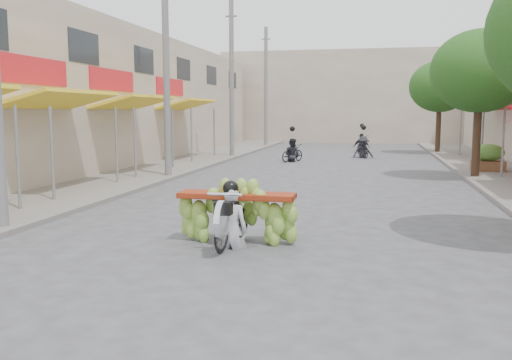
% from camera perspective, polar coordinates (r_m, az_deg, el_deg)
% --- Properties ---
extents(ground, '(120.00, 120.00, 0.00)m').
position_cam_1_polar(ground, '(7.05, -3.89, -12.75)').
color(ground, '#545459').
rests_on(ground, ground).
extents(sidewalk_left, '(4.00, 60.00, 0.12)m').
position_cam_1_polar(sidewalk_left, '(23.24, -10.17, 1.33)').
color(sidewalk_left, slate).
rests_on(sidewalk_left, ground).
extents(shophouse_row_left, '(9.77, 40.00, 6.00)m').
position_cam_1_polar(shophouse_row_left, '(24.61, -22.15, 8.09)').
color(shophouse_row_left, '#BAA793').
rests_on(shophouse_row_left, ground).
extents(far_building, '(20.00, 6.00, 7.00)m').
position_cam_1_polar(far_building, '(44.41, 10.03, 8.54)').
color(far_building, '#BAA793').
rests_on(far_building, ground).
extents(utility_pole_mid, '(0.60, 0.24, 8.00)m').
position_cam_1_polar(utility_pole_mid, '(19.81, -9.44, 11.83)').
color(utility_pole_mid, slate).
rests_on(utility_pole_mid, ground).
extents(utility_pole_far, '(0.60, 0.24, 8.00)m').
position_cam_1_polar(utility_pole_far, '(28.35, -2.59, 10.50)').
color(utility_pole_far, slate).
rests_on(utility_pole_far, ground).
extents(utility_pole_back, '(0.60, 0.24, 8.00)m').
position_cam_1_polar(utility_pole_back, '(37.11, 1.04, 9.74)').
color(utility_pole_back, slate).
rests_on(utility_pole_back, ground).
extents(street_tree_mid, '(3.40, 3.40, 5.25)m').
position_cam_1_polar(street_tree_mid, '(20.71, 22.52, 10.51)').
color(street_tree_mid, '#3A2719').
rests_on(street_tree_mid, ground).
extents(street_tree_far, '(3.40, 3.40, 5.25)m').
position_cam_1_polar(street_tree_far, '(32.58, 18.80, 9.28)').
color(street_tree_far, '#3A2719').
rests_on(street_tree_far, ground).
extents(produce_crate_far, '(1.20, 0.88, 1.16)m').
position_cam_1_polar(produce_crate_far, '(22.84, 23.25, 2.40)').
color(produce_crate_far, brown).
rests_on(produce_crate_far, ground).
extents(banana_motorbike, '(2.20, 1.82, 2.02)m').
position_cam_1_polar(banana_motorbike, '(9.74, -2.34, -2.97)').
color(banana_motorbike, black).
rests_on(banana_motorbike, ground).
extents(pedestrian, '(1.02, 0.94, 1.79)m').
position_cam_1_polar(pedestrian, '(23.41, 22.82, 3.26)').
color(pedestrian, white).
rests_on(pedestrian, ground).
extents(bg_motorbike_a, '(1.18, 1.58, 1.95)m').
position_cam_1_polar(bg_motorbike_a, '(26.08, 3.83, 3.61)').
color(bg_motorbike_a, black).
rests_on(bg_motorbike_a, ground).
extents(bg_motorbike_b, '(1.18, 1.67, 1.95)m').
position_cam_1_polar(bg_motorbike_b, '(28.68, 11.23, 4.01)').
color(bg_motorbike_b, black).
rests_on(bg_motorbike_b, ground).
extents(bg_motorbike_c, '(1.06, 1.84, 1.95)m').
position_cam_1_polar(bg_motorbike_c, '(32.52, 11.07, 4.23)').
color(bg_motorbike_c, black).
rests_on(bg_motorbike_c, ground).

